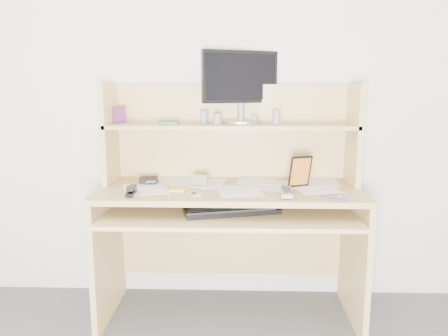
{
  "coord_description": "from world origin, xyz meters",
  "views": [
    {
      "loc": [
        0.04,
        -0.81,
        1.28
      ],
      "look_at": [
        -0.03,
        1.43,
        0.87
      ],
      "focal_mm": 35.0,
      "sensor_mm": 36.0,
      "label": 1
    }
  ],
  "objects_px": {
    "game_case": "(300,171)",
    "monitor": "(241,85)",
    "desk": "(230,194)",
    "tv_remote": "(286,192)",
    "keyboard": "(232,210)"
  },
  "relations": [
    {
      "from": "keyboard",
      "to": "tv_remote",
      "type": "bearing_deg",
      "value": -18.84
    },
    {
      "from": "game_case",
      "to": "monitor",
      "type": "xyz_separation_m",
      "value": [
        -0.32,
        0.24,
        0.46
      ]
    },
    {
      "from": "game_case",
      "to": "monitor",
      "type": "bearing_deg",
      "value": 120.64
    },
    {
      "from": "desk",
      "to": "tv_remote",
      "type": "distance_m",
      "value": 0.38
    },
    {
      "from": "desk",
      "to": "tv_remote",
      "type": "bearing_deg",
      "value": -40.1
    },
    {
      "from": "tv_remote",
      "to": "monitor",
      "type": "xyz_separation_m",
      "value": [
        -0.23,
        0.4,
        0.53
      ]
    },
    {
      "from": "keyboard",
      "to": "monitor",
      "type": "height_order",
      "value": "monitor"
    },
    {
      "from": "tv_remote",
      "to": "game_case",
      "type": "relative_size",
      "value": 1.16
    },
    {
      "from": "desk",
      "to": "game_case",
      "type": "bearing_deg",
      "value": -12.17
    },
    {
      "from": "desk",
      "to": "keyboard",
      "type": "xyz_separation_m",
      "value": [
        0.01,
        -0.22,
        -0.03
      ]
    },
    {
      "from": "monitor",
      "to": "tv_remote",
      "type": "bearing_deg",
      "value": -84.05
    },
    {
      "from": "monitor",
      "to": "game_case",
      "type": "bearing_deg",
      "value": -60.69
    },
    {
      "from": "game_case",
      "to": "monitor",
      "type": "height_order",
      "value": "monitor"
    },
    {
      "from": "desk",
      "to": "monitor",
      "type": "height_order",
      "value": "monitor"
    },
    {
      "from": "monitor",
      "to": "desk",
      "type": "bearing_deg",
      "value": -134.2
    }
  ]
}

